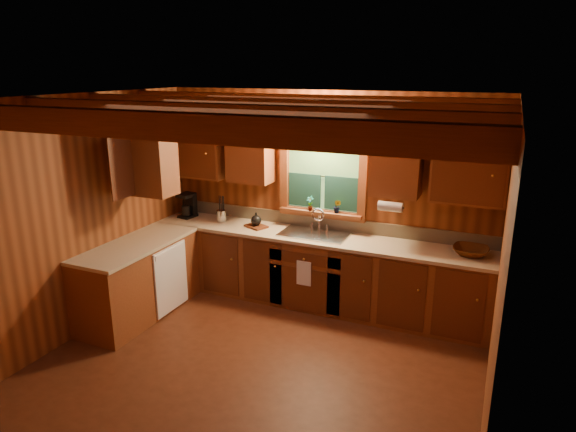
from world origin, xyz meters
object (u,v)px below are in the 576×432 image
(sink, at_px, (314,238))
(wicker_basket, at_px, (471,251))
(cutting_board, at_px, (256,226))
(coffee_maker, at_px, (188,205))

(sink, xyz_separation_m, wicker_basket, (1.80, 0.01, 0.09))
(sink, distance_m, wicker_basket, 1.80)
(cutting_board, distance_m, wicker_basket, 2.58)
(cutting_board, bearing_deg, coffee_maker, -159.32)
(coffee_maker, height_order, cutting_board, coffee_maker)
(sink, height_order, wicker_basket, sink)
(sink, xyz_separation_m, coffee_maker, (-1.84, 0.04, 0.21))
(coffee_maker, bearing_deg, wicker_basket, 7.63)
(wicker_basket, bearing_deg, sink, -179.64)
(sink, height_order, cutting_board, sink)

